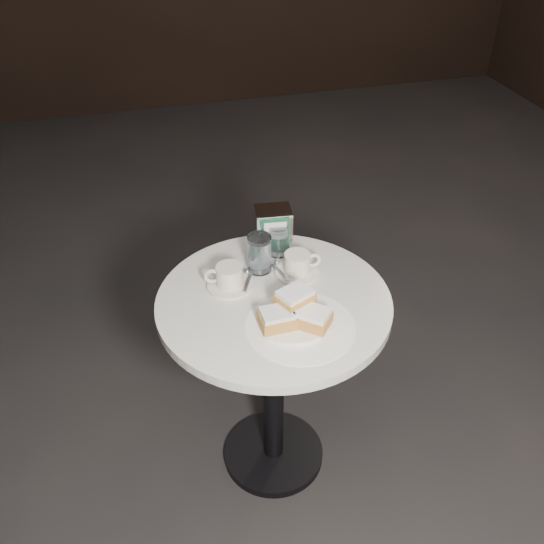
{
  "coord_description": "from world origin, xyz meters",
  "views": [
    {
      "loc": [
        -0.37,
        -1.34,
        1.88
      ],
      "look_at": [
        0.0,
        0.02,
        0.83
      ],
      "focal_mm": 40.0,
      "sensor_mm": 36.0,
      "label": 1
    }
  ],
  "objects_px": {
    "beignet_plate": "(294,315)",
    "water_glass_left": "(259,254)",
    "water_glass_right": "(278,241)",
    "coffee_cup_left": "(229,278)",
    "napkin_dispenser": "(273,228)",
    "cafe_table": "(274,348)",
    "coffee_cup_right": "(298,265)"
  },
  "relations": [
    {
      "from": "coffee_cup_right",
      "to": "napkin_dispenser",
      "type": "relative_size",
      "value": 1.1
    },
    {
      "from": "water_glass_right",
      "to": "water_glass_left",
      "type": "bearing_deg",
      "value": -138.67
    },
    {
      "from": "coffee_cup_right",
      "to": "cafe_table",
      "type": "bearing_deg",
      "value": -133.41
    },
    {
      "from": "napkin_dispenser",
      "to": "beignet_plate",
      "type": "bearing_deg",
      "value": -89.68
    },
    {
      "from": "beignet_plate",
      "to": "water_glass_right",
      "type": "xyz_separation_m",
      "value": [
        0.05,
        0.35,
        0.01
      ]
    },
    {
      "from": "beignet_plate",
      "to": "water_glass_left",
      "type": "distance_m",
      "value": 0.28
    },
    {
      "from": "water_glass_right",
      "to": "cafe_table",
      "type": "bearing_deg",
      "value": -108.79
    },
    {
      "from": "water_glass_left",
      "to": "water_glass_right",
      "type": "relative_size",
      "value": 1.21
    },
    {
      "from": "beignet_plate",
      "to": "water_glass_right",
      "type": "height_order",
      "value": "water_glass_right"
    },
    {
      "from": "coffee_cup_left",
      "to": "coffee_cup_right",
      "type": "xyz_separation_m",
      "value": [
        0.22,
        0.01,
        -0.0
      ]
    },
    {
      "from": "beignet_plate",
      "to": "napkin_dispenser",
      "type": "bearing_deg",
      "value": 83.14
    },
    {
      "from": "napkin_dispenser",
      "to": "coffee_cup_left",
      "type": "bearing_deg",
      "value": -128.57
    },
    {
      "from": "water_glass_right",
      "to": "napkin_dispenser",
      "type": "height_order",
      "value": "napkin_dispenser"
    },
    {
      "from": "water_glass_right",
      "to": "napkin_dispenser",
      "type": "bearing_deg",
      "value": 92.84
    },
    {
      "from": "water_glass_left",
      "to": "water_glass_right",
      "type": "bearing_deg",
      "value": 41.33
    },
    {
      "from": "cafe_table",
      "to": "coffee_cup_right",
      "type": "xyz_separation_m",
      "value": [
        0.1,
        0.1,
        0.23
      ]
    },
    {
      "from": "coffee_cup_left",
      "to": "napkin_dispenser",
      "type": "distance_m",
      "value": 0.26
    },
    {
      "from": "water_glass_left",
      "to": "napkin_dispenser",
      "type": "distance_m",
      "value": 0.15
    },
    {
      "from": "beignet_plate",
      "to": "water_glass_right",
      "type": "bearing_deg",
      "value": 81.7
    },
    {
      "from": "cafe_table",
      "to": "water_glass_left",
      "type": "height_order",
      "value": "water_glass_left"
    },
    {
      "from": "coffee_cup_right",
      "to": "water_glass_right",
      "type": "xyz_separation_m",
      "value": [
        -0.03,
        0.12,
        0.02
      ]
    },
    {
      "from": "cafe_table",
      "to": "coffee_cup_left",
      "type": "relative_size",
      "value": 4.53
    },
    {
      "from": "cafe_table",
      "to": "water_glass_left",
      "type": "xyz_separation_m",
      "value": [
        -0.0,
        0.15,
        0.26
      ]
    },
    {
      "from": "cafe_table",
      "to": "beignet_plate",
      "type": "bearing_deg",
      "value": -78.24
    },
    {
      "from": "coffee_cup_left",
      "to": "water_glass_left",
      "type": "relative_size",
      "value": 1.35
    },
    {
      "from": "water_glass_left",
      "to": "water_glass_right",
      "type": "xyz_separation_m",
      "value": [
        0.08,
        0.07,
        -0.01
      ]
    },
    {
      "from": "beignet_plate",
      "to": "napkin_dispenser",
      "type": "distance_m",
      "value": 0.4
    },
    {
      "from": "beignet_plate",
      "to": "water_glass_left",
      "type": "xyz_separation_m",
      "value": [
        -0.03,
        0.28,
        0.02
      ]
    },
    {
      "from": "coffee_cup_left",
      "to": "coffee_cup_right",
      "type": "distance_m",
      "value": 0.22
    },
    {
      "from": "coffee_cup_right",
      "to": "napkin_dispenser",
      "type": "height_order",
      "value": "napkin_dispenser"
    },
    {
      "from": "coffee_cup_left",
      "to": "napkin_dispenser",
      "type": "height_order",
      "value": "napkin_dispenser"
    },
    {
      "from": "beignet_plate",
      "to": "cafe_table",
      "type": "bearing_deg",
      "value": 101.76
    }
  ]
}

